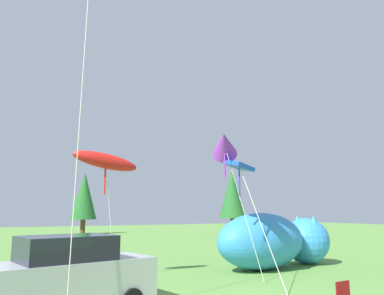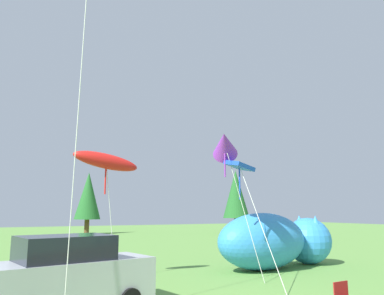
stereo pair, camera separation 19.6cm
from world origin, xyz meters
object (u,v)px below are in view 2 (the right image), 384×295
(parked_car, at_px, (70,274))
(inflatable_cat, at_px, (275,242))
(kite_blue_box, at_px, (240,167))
(kite_red_lizard, at_px, (106,162))
(kite_purple_delta, at_px, (225,144))

(parked_car, relative_size, inflatable_cat, 0.65)
(kite_blue_box, height_order, kite_red_lizard, kite_red_lizard)
(inflatable_cat, bearing_deg, kite_blue_box, -156.37)
(inflatable_cat, height_order, kite_red_lizard, kite_red_lizard)
(parked_car, height_order, kite_red_lizard, kite_red_lizard)
(parked_car, xyz_separation_m, kite_red_lizard, (1.81, 4.08, 3.57))
(kite_red_lizard, bearing_deg, kite_purple_delta, -28.81)
(kite_purple_delta, bearing_deg, parked_car, -162.99)
(kite_blue_box, relative_size, kite_red_lizard, 0.90)
(kite_red_lizard, height_order, kite_purple_delta, kite_purple_delta)
(kite_red_lizard, bearing_deg, inflatable_cat, -3.95)
(kite_purple_delta, bearing_deg, inflatable_cat, 25.21)
(parked_car, xyz_separation_m, kite_blue_box, (6.42, 1.52, 3.30))
(kite_blue_box, relative_size, kite_purple_delta, 0.77)
(parked_car, xyz_separation_m, kite_purple_delta, (5.93, 1.81, 4.23))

